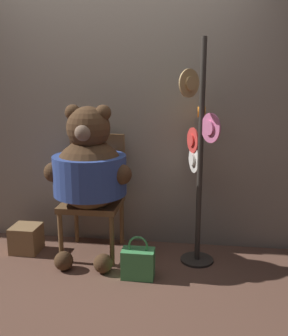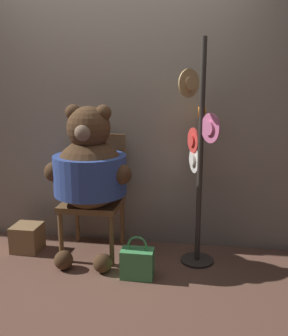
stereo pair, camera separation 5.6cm
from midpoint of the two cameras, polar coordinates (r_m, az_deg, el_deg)
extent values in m
plane|color=brown|center=(3.14, -6.84, -15.68)|extent=(14.00, 14.00, 0.00)
cube|color=gray|center=(3.47, -4.41, 10.97)|extent=(8.00, 0.10, 2.77)
cylinder|color=brown|center=(3.29, -13.06, -10.34)|extent=(0.04, 0.04, 0.44)
cylinder|color=brown|center=(3.16, -5.42, -10.99)|extent=(0.04, 0.04, 0.44)
cylinder|color=brown|center=(3.66, -10.71, -7.80)|extent=(0.04, 0.04, 0.44)
cylinder|color=brown|center=(3.55, -3.86, -8.27)|extent=(0.04, 0.04, 0.44)
cube|color=brown|center=(3.32, -8.40, -5.41)|extent=(0.50, 0.48, 0.05)
cube|color=brown|center=(3.45, -7.54, 0.58)|extent=(0.50, 0.04, 0.56)
sphere|color=#4C331E|center=(3.18, -8.74, -1.01)|extent=(0.60, 0.60, 0.60)
cylinder|color=#334C99|center=(3.18, -8.74, -1.01)|extent=(0.61, 0.61, 0.33)
sphere|color=#4C331E|center=(3.11, -8.99, 6.00)|extent=(0.36, 0.36, 0.36)
sphere|color=#4C331E|center=(3.13, -11.30, 8.29)|extent=(0.13, 0.13, 0.13)
sphere|color=#4C331E|center=(3.06, -6.78, 8.35)|extent=(0.13, 0.13, 0.13)
sphere|color=#7A604C|center=(2.96, -9.82, 5.30)|extent=(0.13, 0.13, 0.13)
sphere|color=#4C331E|center=(3.19, -14.06, -0.62)|extent=(0.17, 0.17, 0.17)
sphere|color=#4C331E|center=(3.03, -3.97, -0.98)|extent=(0.17, 0.17, 0.17)
sphere|color=#4C331E|center=(3.21, -12.64, -13.63)|extent=(0.16, 0.16, 0.16)
sphere|color=#4C331E|center=(3.12, -6.75, -14.23)|extent=(0.16, 0.16, 0.16)
cylinder|color=#332D28|center=(3.34, 7.56, -13.67)|extent=(0.28, 0.28, 0.02)
cylinder|color=#332D28|center=(3.04, 8.06, 1.83)|extent=(0.04, 0.04, 1.84)
cylinder|color=#3D9351|center=(2.89, 6.29, 12.77)|extent=(0.14, 0.13, 0.18)
cylinder|color=#3D9351|center=(2.89, 6.29, 12.77)|extent=(0.10, 0.10, 0.09)
cylinder|color=red|center=(3.17, 6.93, 4.23)|extent=(0.10, 0.20, 0.21)
cylinder|color=red|center=(3.17, 6.93, 4.23)|extent=(0.08, 0.11, 0.10)
cylinder|color=tan|center=(2.87, 6.33, 12.72)|extent=(0.15, 0.17, 0.21)
cylinder|color=tan|center=(2.87, 6.33, 12.72)|extent=(0.11, 0.11, 0.10)
cylinder|color=orange|center=(3.17, 8.25, 8.43)|extent=(0.01, 0.18, 0.18)
cylinder|color=orange|center=(3.17, 8.25, 8.43)|extent=(0.06, 0.09, 0.09)
cylinder|color=#D16693|center=(2.91, 9.58, 6.03)|extent=(0.14, 0.20, 0.23)
cylinder|color=#D16693|center=(2.91, 9.58, 6.03)|extent=(0.10, 0.12, 0.11)
cylinder|color=silver|center=(3.19, 7.13, 1.34)|extent=(0.09, 0.22, 0.23)
cylinder|color=silver|center=(3.19, 7.13, 1.34)|extent=(0.09, 0.12, 0.11)
cube|color=#479E56|center=(3.01, -1.46, -14.35)|extent=(0.25, 0.15, 0.23)
torus|color=#479E56|center=(2.95, -1.48, -11.74)|extent=(0.16, 0.02, 0.16)
cube|color=#937047|center=(3.61, -17.93, -10.19)|extent=(0.24, 0.24, 0.24)
camera|label=1|loc=(0.03, -90.52, -0.12)|focal=40.00mm
camera|label=2|loc=(0.03, 89.48, 0.12)|focal=40.00mm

